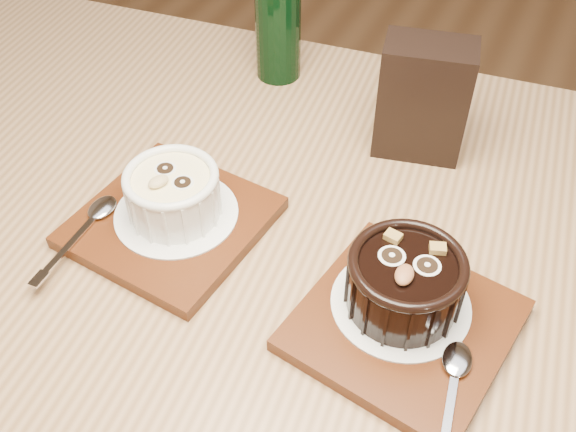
% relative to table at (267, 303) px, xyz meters
% --- Properties ---
extents(table, '(1.27, 0.91, 0.75)m').
position_rel_table_xyz_m(table, '(0.00, 0.00, 0.00)').
color(table, brown).
rests_on(table, ground).
extents(tray_left, '(0.20, 0.20, 0.01)m').
position_rel_table_xyz_m(tray_left, '(-0.10, -0.01, 0.10)').
color(tray_left, '#56250E').
rests_on(tray_left, table).
extents(doily_left, '(0.13, 0.13, 0.00)m').
position_rel_table_xyz_m(doily_left, '(-0.10, -0.01, 0.11)').
color(doily_left, white).
rests_on(doily_left, tray_left).
extents(ramekin_white, '(0.10, 0.10, 0.06)m').
position_rel_table_xyz_m(ramekin_white, '(-0.10, -0.01, 0.14)').
color(ramekin_white, white).
rests_on(ramekin_white, doily_left).
extents(spoon_left, '(0.03, 0.13, 0.01)m').
position_rel_table_xyz_m(spoon_left, '(-0.17, -0.07, 0.11)').
color(spoon_left, silver).
rests_on(spoon_left, tray_left).
extents(tray_right, '(0.21, 0.21, 0.01)m').
position_rel_table_xyz_m(tray_right, '(0.16, -0.04, 0.10)').
color(tray_right, '#56250E').
rests_on(tray_right, table).
extents(doily_right, '(0.13, 0.13, 0.00)m').
position_rel_table_xyz_m(doily_right, '(0.15, -0.02, 0.11)').
color(doily_right, white).
rests_on(doily_right, tray_right).
extents(ramekin_dark, '(0.11, 0.11, 0.06)m').
position_rel_table_xyz_m(ramekin_dark, '(0.15, -0.02, 0.14)').
color(ramekin_dark, black).
rests_on(ramekin_dark, doily_right).
extents(spoon_right, '(0.04, 0.14, 0.01)m').
position_rel_table_xyz_m(spoon_right, '(0.22, -0.09, 0.11)').
color(spoon_right, silver).
rests_on(spoon_right, tray_right).
extents(condiment_stand, '(0.11, 0.08, 0.14)m').
position_rel_table_xyz_m(condiment_stand, '(0.09, 0.22, 0.16)').
color(condiment_stand, black).
rests_on(condiment_stand, table).
extents(green_bottle, '(0.06, 0.06, 0.22)m').
position_rel_table_xyz_m(green_bottle, '(-0.13, 0.30, 0.18)').
color(green_bottle, black).
rests_on(green_bottle, table).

